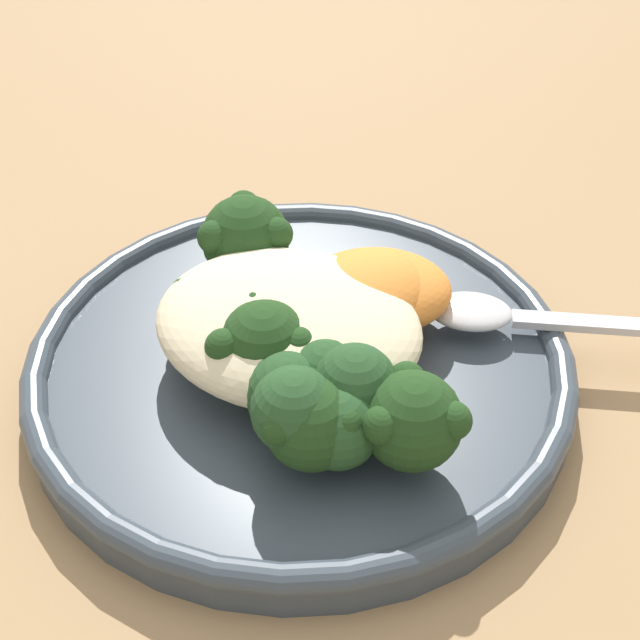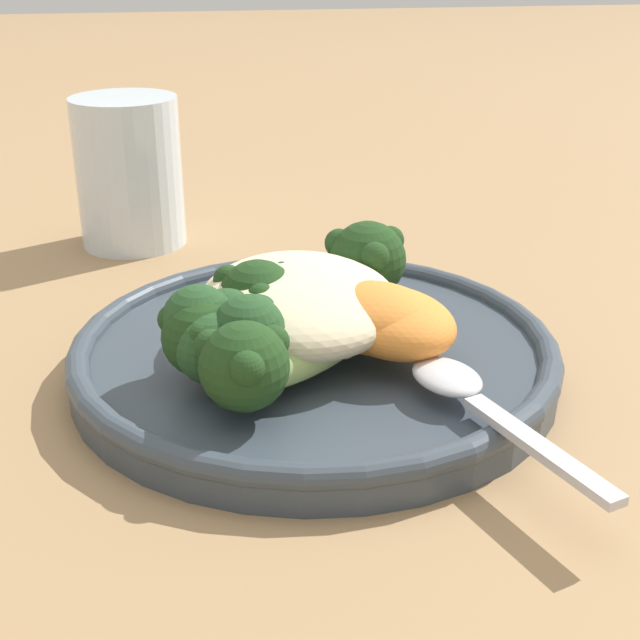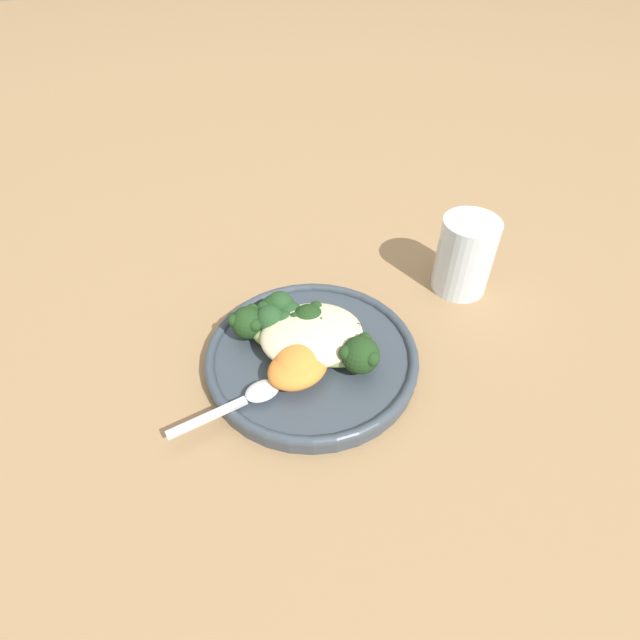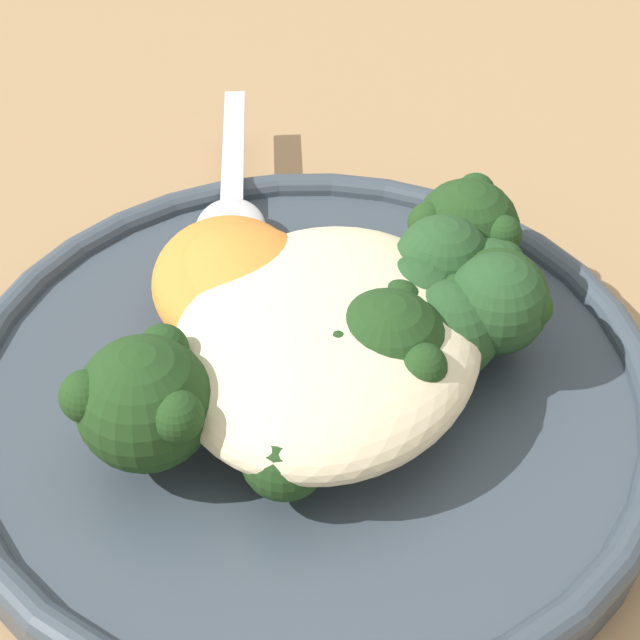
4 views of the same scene
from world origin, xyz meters
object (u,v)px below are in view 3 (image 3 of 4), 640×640
Objects in this scene: plate at (312,356)px; broccoli_stalk_3 at (277,315)px; sweet_potato_chunk_1 at (298,368)px; kale_tuft at (279,316)px; broccoli_stalk_0 at (349,355)px; spoon at (249,397)px; broccoli_stalk_4 at (256,329)px; broccoli_stalk_2 at (306,327)px; sweet_potato_chunk_0 at (298,360)px; water_glass at (465,256)px; broccoli_stalk_1 at (334,339)px; quinoa_mound at (312,335)px.

plate is 0.06m from broccoli_stalk_3.
sweet_potato_chunk_1 is 0.08m from kale_tuft.
broccoli_stalk_0 is 0.11m from spoon.
sweet_potato_chunk_1 is (0.04, -0.06, -0.00)m from broccoli_stalk_4.
broccoli_stalk_3 is 1.68× the size of kale_tuft.
broccoli_stalk_4 is at bearing 119.15° from sweet_potato_chunk_1.
sweet_potato_chunk_1 is (-0.02, -0.03, 0.02)m from plate.
sweet_potato_chunk_1 is (-0.02, -0.05, -0.00)m from broccoli_stalk_2.
broccoli_stalk_2 is (-0.04, 0.05, -0.00)m from broccoli_stalk_0.
broccoli_stalk_2 is at bearing 69.13° from sweet_potato_chunk_0.
broccoli_stalk_4 is at bearing -121.35° from spoon.
sweet_potato_chunk_1 is (-0.06, -0.00, -0.00)m from broccoli_stalk_0.
kale_tuft is at bearing -168.89° from water_glass.
water_glass is (0.25, 0.05, 0.01)m from broccoli_stalk_3.
water_glass reaches higher than sweet_potato_chunk_1.
sweet_potato_chunk_0 is 1.07× the size of kale_tuft.
broccoli_stalk_3 reaches higher than broccoli_stalk_1.
broccoli_stalk_0 is 1.10× the size of water_glass.
broccoli_stalk_4 is (-0.03, -0.02, 0.00)m from broccoli_stalk_3.
water_glass is at bearing 9.32° from broccoli_stalk_1.
plate is 2.44× the size of broccoli_stalk_3.
sweet_potato_chunk_1 is at bearing 178.75° from broccoli_stalk_3.
spoon is (-0.02, -0.08, -0.01)m from broccoli_stalk_4.
plate is 2.80× the size of broccoli_stalk_2.
sweet_potato_chunk_1 is at bearing -122.64° from plate.
broccoli_stalk_0 is at bearing -92.15° from broccoli_stalk_1.
broccoli_stalk_0 is 0.06m from sweet_potato_chunk_1.
spoon is at bearing -145.00° from plate.
broccoli_stalk_0 is at bearing 1.43° from sweet_potato_chunk_1.
quinoa_mound is at bearing 147.91° from broccoli_stalk_0.
sweet_potato_chunk_0 reaches higher than plate.
broccoli_stalk_3 is (-0.03, 0.04, -0.00)m from quinoa_mound.
broccoli_stalk_4 is at bearing 124.60° from sweet_potato_chunk_0.
broccoli_stalk_3 is 1.47× the size of sweet_potato_chunk_1.
broccoli_stalk_4 reaches higher than spoon.
spoon is (-0.08, -0.05, 0.01)m from plate.
broccoli_stalk_1 is 0.95× the size of broccoli_stalk_3.
quinoa_mound is (0.00, 0.01, 0.03)m from plate.
quinoa_mound is at bearing 60.38° from sweet_potato_chunk_1.
water_glass is (0.22, 0.09, 0.01)m from quinoa_mound.
quinoa_mound is 0.06m from broccoli_stalk_4.
plate is 0.09m from spoon.
sweet_potato_chunk_0 is 0.06m from spoon.
plate is at bearing 52.39° from sweet_potato_chunk_0.
sweet_potato_chunk_0 is at bearing -127.61° from plate.
broccoli_stalk_0 reaches higher than spoon.
plate is at bearing 155.07° from broccoli_stalk_0.
broccoli_stalk_1 is (0.02, -0.01, -0.01)m from quinoa_mound.
sweet_potato_chunk_0 is at bearing -81.50° from kale_tuft.
broccoli_stalk_4 is 0.90× the size of water_glass.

